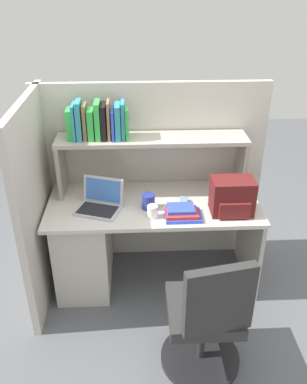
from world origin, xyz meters
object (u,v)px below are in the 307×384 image
(backpack, at_px, (232,197))
(computer_mouse, at_px, (184,202))
(snack_canister, at_px, (148,201))
(paper_cup, at_px, (153,211))
(office_chair, at_px, (206,323))
(laptop, at_px, (100,203))

(backpack, distance_m, computer_mouse, 0.37)
(computer_mouse, xyz_separation_m, snack_canister, (-0.27, -0.06, 0.04))
(backpack, distance_m, paper_cup, 0.58)
(computer_mouse, relative_size, paper_cup, 1.12)
(computer_mouse, bearing_deg, office_chair, -75.04)
(paper_cup, bearing_deg, snack_canister, 101.28)
(paper_cup, xyz_separation_m, office_chair, (0.30, -0.69, -0.38))
(snack_canister, bearing_deg, backpack, -8.00)
(backpack, relative_size, computer_mouse, 2.88)
(office_chair, bearing_deg, paper_cup, -77.84)
(laptop, distance_m, snack_canister, 0.36)
(laptop, xyz_separation_m, paper_cup, (0.38, -0.13, -0.00))
(paper_cup, bearing_deg, office_chair, -66.74)
(snack_canister, bearing_deg, paper_cup, -78.72)
(laptop, distance_m, backpack, 0.96)
(backpack, relative_size, paper_cup, 3.23)
(laptop, relative_size, paper_cup, 4.04)
(laptop, height_order, snack_canister, laptop)
(laptop, xyz_separation_m, office_chair, (0.68, -0.82, -0.39))
(office_chair, bearing_deg, laptop, -61.60)
(laptop, distance_m, paper_cup, 0.40)
(snack_canister, distance_m, office_chair, 0.96)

